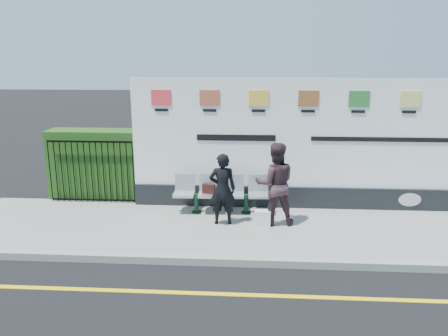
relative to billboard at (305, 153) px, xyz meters
name	(u,v)px	position (x,y,z in m)	size (l,w,h in m)	color
ground	(297,297)	(-0.50, -3.85, -1.42)	(80.00, 80.00, 0.00)	black
pavement	(286,230)	(-0.50, -1.35, -1.36)	(14.00, 3.00, 0.12)	gray
kerb	(292,263)	(-0.50, -2.85, -1.35)	(14.00, 0.18, 0.14)	gray
yellow_line	(297,297)	(-0.50, -3.85, -1.42)	(14.00, 0.10, 0.01)	yellow
billboard	(305,153)	(0.00, 0.00, 0.00)	(8.00, 0.30, 3.00)	black
hedge	(98,164)	(-5.08, 0.45, -0.45)	(2.35, 0.70, 1.70)	#244C17
railing	(91,171)	(-5.08, 0.00, -0.53)	(2.05, 0.06, 1.54)	black
bench	(221,203)	(-1.91, -0.55, -1.07)	(2.15, 0.56, 0.46)	#B3B9BD
woman_left	(222,189)	(-1.83, -1.20, -0.53)	(0.56, 0.37, 1.53)	black
woman_right	(275,184)	(-0.74, -1.12, -0.42)	(0.85, 0.66, 1.75)	#3A252C
handbag_brown	(209,189)	(-2.19, -0.56, -0.73)	(0.28, 0.12, 0.22)	black
carrier_bag_white	(262,218)	(-0.99, -1.27, -1.13)	(0.33, 0.20, 0.33)	silver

